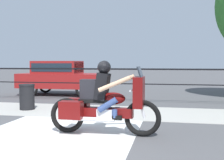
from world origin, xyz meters
TOP-DOWN VIEW (x-y plane):
  - ground_plane at (0.00, 0.00)m, footprint 120.00×120.00m
  - sidewalk_band at (0.00, 3.40)m, footprint 44.00×2.40m
  - crosswalk_band at (0.07, -0.20)m, footprint 3.40×6.00m
  - fence_railing at (0.00, 5.56)m, footprint 36.00×0.05m
  - motorcycle at (1.05, 0.65)m, footprint 2.45×0.76m
  - parked_car at (-2.63, 7.45)m, footprint 4.09×1.73m
  - trash_bin at (-2.16, 3.27)m, footprint 0.51×0.51m

SIDE VIEW (x-z plane):
  - ground_plane at x=0.00m, z-range 0.00..0.00m
  - crosswalk_band at x=0.07m, z-range 0.00..0.01m
  - sidewalk_band at x=0.00m, z-range 0.00..0.01m
  - trash_bin at x=-2.16m, z-range 0.00..0.85m
  - motorcycle at x=1.05m, z-range -0.09..1.51m
  - parked_car at x=-2.63m, z-range 0.12..1.75m
  - fence_railing at x=0.00m, z-range 0.38..1.72m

